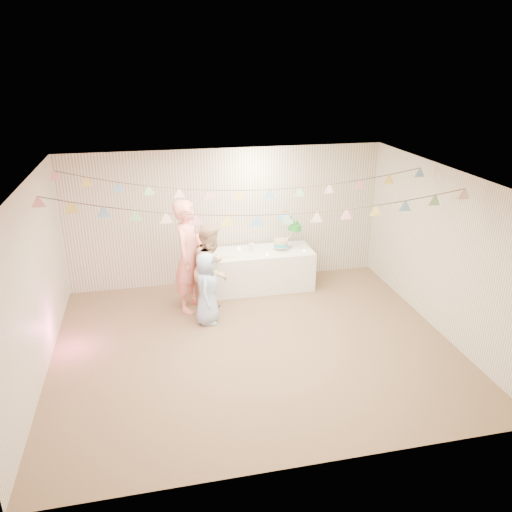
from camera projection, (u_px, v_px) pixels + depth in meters
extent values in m
plane|color=brown|center=(254.00, 345.00, 7.66)|extent=(6.00, 6.00, 0.00)
plane|color=white|center=(254.00, 179.00, 6.70)|extent=(6.00, 6.00, 0.00)
plane|color=silver|center=(227.00, 217.00, 9.45)|extent=(6.00, 6.00, 0.00)
plane|color=silver|center=(307.00, 364.00, 4.91)|extent=(6.00, 6.00, 0.00)
plane|color=silver|center=(33.00, 286.00, 6.59)|extent=(5.00, 5.00, 0.00)
plane|color=silver|center=(442.00, 252.00, 7.77)|extent=(5.00, 5.00, 0.00)
cube|color=white|center=(259.00, 269.00, 9.46)|extent=(1.99, 0.80, 0.75)
cylinder|color=white|center=(228.00, 254.00, 9.15)|extent=(0.35, 0.35, 0.02)
imported|color=#FD8F84|center=(189.00, 256.00, 8.45)|extent=(0.75, 0.85, 1.97)
imported|color=tan|center=(212.00, 269.00, 8.37)|extent=(0.91, 0.98, 1.61)
imported|color=#9DB6DF|center=(207.00, 288.00, 8.13)|extent=(0.54, 0.69, 1.23)
cylinder|color=#FFD88C|center=(218.00, 257.00, 9.02)|extent=(0.04, 0.04, 0.03)
cylinder|color=#FFD88C|center=(239.00, 248.00, 9.41)|extent=(0.04, 0.04, 0.03)
cylinder|color=#FFD88C|center=(267.00, 254.00, 9.14)|extent=(0.04, 0.04, 0.03)
cylinder|color=#FFD88C|center=(275.00, 245.00, 9.59)|extent=(0.04, 0.04, 0.03)
cylinder|color=#FFD88C|center=(304.00, 250.00, 9.32)|extent=(0.04, 0.04, 0.03)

